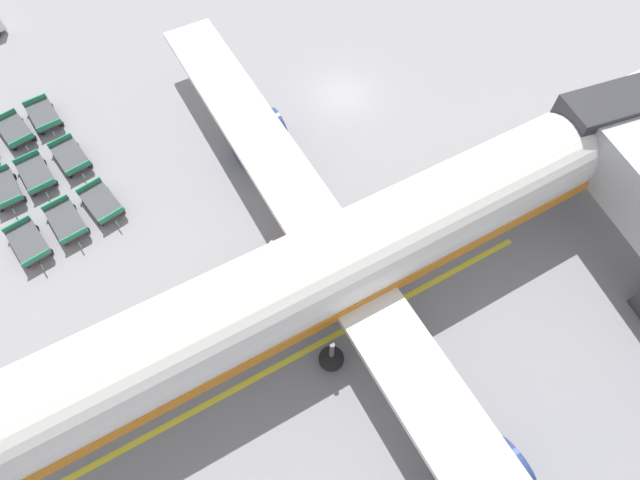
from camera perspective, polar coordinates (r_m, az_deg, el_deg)
ground_plane at (r=35.53m, az=2.65°, el=16.27°), size 500.00×500.00×0.00m
airplane at (r=23.79m, az=4.87°, el=-1.27°), size 41.61×44.75×13.93m
baggage_dolly_row_near_col_b at (r=34.89m, az=-32.40°, el=4.92°), size 3.64×1.96×0.92m
baggage_dolly_row_near_col_c at (r=31.81m, az=-30.36°, el=-0.34°), size 3.65×2.16×0.92m
baggage_dolly_row_mid_a_col_a at (r=37.86m, az=-31.52°, el=10.59°), size 3.64×2.23×0.92m
baggage_dolly_row_mid_a_col_b at (r=34.68m, az=-29.72°, el=6.54°), size 3.64×2.04×0.92m
baggage_dolly_row_mid_a_col_c at (r=31.65m, az=-27.01°, el=1.90°), size 3.65×2.07×0.92m
baggage_dolly_row_mid_b_col_a at (r=37.95m, az=-29.05°, el=12.33°), size 3.64×2.00×0.92m
baggage_dolly_row_mid_b_col_b at (r=34.63m, az=-26.61°, el=8.50°), size 3.65×2.13×0.92m
baggage_dolly_row_mid_b_col_c at (r=31.57m, az=-23.70°, el=3.90°), size 3.65×2.23×0.92m
stand_guidance_stripe at (r=25.28m, az=-12.89°, el=-17.88°), size 2.49×36.84×0.01m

